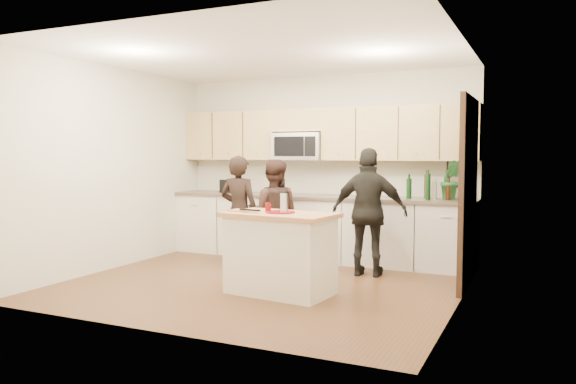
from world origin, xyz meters
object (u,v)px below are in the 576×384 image
at_px(woman_left, 239,212).
at_px(woman_right, 369,212).
at_px(toaster, 230,186).
at_px(island, 280,253).
at_px(woman_center, 273,214).

distance_m(woman_left, woman_right, 1.77).
bearing_deg(toaster, island, -47.86).
height_order(woman_center, woman_right, woman_right).
bearing_deg(woman_right, woman_left, 0.62).
distance_m(toaster, woman_right, 2.57).
bearing_deg(island, woman_right, 70.08).
bearing_deg(woman_right, island, 57.16).
height_order(island, woman_right, woman_right).
relative_size(toaster, woman_center, 0.18).
bearing_deg(woman_right, woman_center, -6.08).
bearing_deg(woman_right, toaster, -23.30).
relative_size(woman_left, woman_center, 1.04).
bearing_deg(woman_center, woman_right, 162.91).
distance_m(island, woman_center, 1.48).
relative_size(island, toaster, 4.68).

